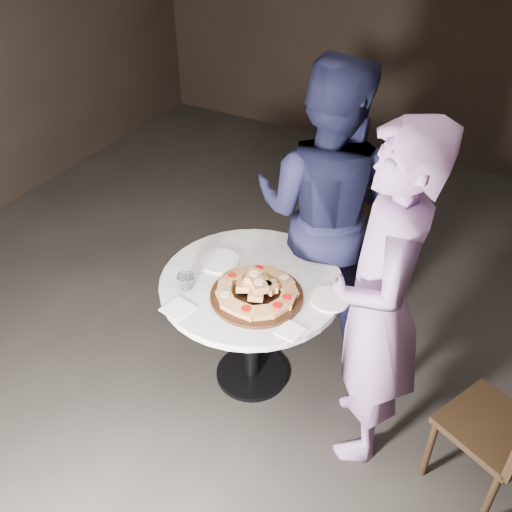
{
  "coord_description": "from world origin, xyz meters",
  "views": [
    {
      "loc": [
        1.06,
        -1.96,
        2.66
      ],
      "look_at": [
        -0.1,
        0.15,
        0.87
      ],
      "focal_mm": 40.0,
      "sensor_mm": 36.0,
      "label": 1
    }
  ],
  "objects_px": {
    "table": "(252,300)",
    "chair_right": "(512,431)",
    "water_glass": "(186,282)",
    "chair_far": "(350,230)",
    "serving_board": "(257,296)",
    "diner_teal": "(379,306)",
    "focaccia_pile": "(257,289)",
    "diner_navy": "(325,209)"
  },
  "relations": [
    {
      "from": "table",
      "to": "chair_right",
      "type": "xyz_separation_m",
      "value": [
        1.41,
        -0.11,
        -0.11
      ]
    },
    {
      "from": "water_glass",
      "to": "chair_far",
      "type": "relative_size",
      "value": 0.12
    },
    {
      "from": "table",
      "to": "serving_board",
      "type": "distance_m",
      "value": 0.2
    },
    {
      "from": "diner_teal",
      "to": "focaccia_pile",
      "type": "bearing_deg",
      "value": -107.29
    },
    {
      "from": "focaccia_pile",
      "to": "chair_right",
      "type": "distance_m",
      "value": 1.35
    },
    {
      "from": "water_glass",
      "to": "chair_right",
      "type": "bearing_deg",
      "value": 3.93
    },
    {
      "from": "table",
      "to": "diner_navy",
      "type": "relative_size",
      "value": 0.69
    },
    {
      "from": "water_glass",
      "to": "serving_board",
      "type": "bearing_deg",
      "value": 18.22
    },
    {
      "from": "table",
      "to": "water_glass",
      "type": "height_order",
      "value": "water_glass"
    },
    {
      "from": "table",
      "to": "water_glass",
      "type": "bearing_deg",
      "value": -139.95
    },
    {
      "from": "chair_right",
      "to": "serving_board",
      "type": "bearing_deg",
      "value": -65.58
    },
    {
      "from": "water_glass",
      "to": "chair_right",
      "type": "height_order",
      "value": "chair_right"
    },
    {
      "from": "diner_navy",
      "to": "diner_teal",
      "type": "bearing_deg",
      "value": 124.32
    },
    {
      "from": "focaccia_pile",
      "to": "water_glass",
      "type": "xyz_separation_m",
      "value": [
        -0.36,
        -0.12,
        -0.01
      ]
    },
    {
      "from": "diner_navy",
      "to": "diner_teal",
      "type": "xyz_separation_m",
      "value": [
        0.56,
        -0.67,
        0.01
      ]
    },
    {
      "from": "serving_board",
      "to": "chair_right",
      "type": "relative_size",
      "value": 0.56
    },
    {
      "from": "focaccia_pile",
      "to": "chair_far",
      "type": "distance_m",
      "value": 1.28
    },
    {
      "from": "serving_board",
      "to": "water_glass",
      "type": "relative_size",
      "value": 5.27
    },
    {
      "from": "chair_far",
      "to": "chair_right",
      "type": "relative_size",
      "value": 0.9
    },
    {
      "from": "focaccia_pile",
      "to": "diner_navy",
      "type": "height_order",
      "value": "diner_navy"
    },
    {
      "from": "diner_teal",
      "to": "diner_navy",
      "type": "bearing_deg",
      "value": -160.62
    },
    {
      "from": "table",
      "to": "chair_right",
      "type": "distance_m",
      "value": 1.41
    },
    {
      "from": "focaccia_pile",
      "to": "chair_right",
      "type": "height_order",
      "value": "focaccia_pile"
    },
    {
      "from": "diner_navy",
      "to": "chair_far",
      "type": "bearing_deg",
      "value": -94.99
    },
    {
      "from": "focaccia_pile",
      "to": "chair_right",
      "type": "xyz_separation_m",
      "value": [
        1.31,
        -0.0,
        -0.3
      ]
    },
    {
      "from": "focaccia_pile",
      "to": "diner_teal",
      "type": "relative_size",
      "value": 0.23
    },
    {
      "from": "water_glass",
      "to": "table",
      "type": "bearing_deg",
      "value": 40.05
    },
    {
      "from": "table",
      "to": "chair_right",
      "type": "bearing_deg",
      "value": -4.43
    },
    {
      "from": "chair_right",
      "to": "diner_navy",
      "type": "bearing_deg",
      "value": -95.05
    },
    {
      "from": "water_glass",
      "to": "diner_navy",
      "type": "height_order",
      "value": "diner_navy"
    },
    {
      "from": "diner_navy",
      "to": "diner_teal",
      "type": "distance_m",
      "value": 0.88
    },
    {
      "from": "chair_right",
      "to": "diner_teal",
      "type": "distance_m",
      "value": 0.81
    },
    {
      "from": "table",
      "to": "serving_board",
      "type": "bearing_deg",
      "value": -49.61
    },
    {
      "from": "focaccia_pile",
      "to": "diner_teal",
      "type": "xyz_separation_m",
      "value": [
        0.62,
        0.03,
        0.12
      ]
    },
    {
      "from": "serving_board",
      "to": "focaccia_pile",
      "type": "xyz_separation_m",
      "value": [
        0.0,
        0.0,
        0.04
      ]
    },
    {
      "from": "serving_board",
      "to": "chair_far",
      "type": "bearing_deg",
      "value": 87.32
    },
    {
      "from": "diner_navy",
      "to": "table",
      "type": "bearing_deg",
      "value": 70.43
    },
    {
      "from": "table",
      "to": "water_glass",
      "type": "relative_size",
      "value": 13.61
    },
    {
      "from": "table",
      "to": "diner_navy",
      "type": "height_order",
      "value": "diner_navy"
    },
    {
      "from": "water_glass",
      "to": "chair_far",
      "type": "height_order",
      "value": "water_glass"
    },
    {
      "from": "diner_navy",
      "to": "serving_board",
      "type": "bearing_deg",
      "value": 79.62
    },
    {
      "from": "chair_far",
      "to": "diner_teal",
      "type": "xyz_separation_m",
      "value": [
        0.57,
        -1.2,
        0.47
      ]
    }
  ]
}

